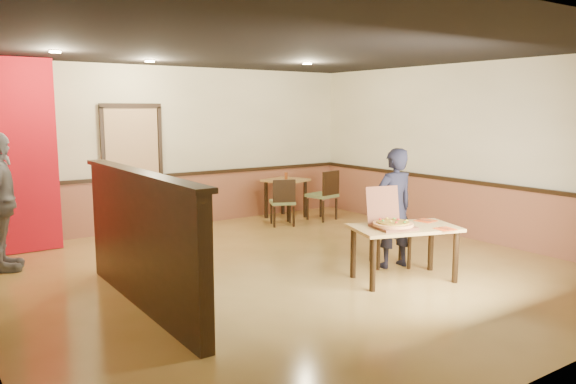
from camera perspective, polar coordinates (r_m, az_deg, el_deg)
name	(u,v)px	position (r m, az deg, el deg)	size (l,w,h in m)	color
floor	(288,271)	(7.31, 0.04, -8.03)	(7.00, 7.00, 0.00)	tan
ceiling	(288,49)	(7.04, 0.04, 14.37)	(7.00, 7.00, 0.00)	black
wall_back	(176,147)	(10.11, -11.36, 4.48)	(7.00, 7.00, 0.00)	#F5ECC0
wall_right	(468,151)	(9.47, 17.78, 3.98)	(7.00, 7.00, 0.00)	#F5ECC0
wainscot_back	(178,201)	(10.19, -11.14, -0.87)	(7.00, 0.04, 0.90)	#96573C
chair_rail_back	(177,175)	(10.10, -11.17, 1.75)	(7.00, 0.06, 0.06)	black
wainscot_right	(464,209)	(9.56, 17.41, -1.71)	(0.04, 7.00, 0.90)	#96573C
chair_rail_right	(464,181)	(9.48, 17.46, 1.08)	(0.06, 7.00, 0.06)	black
back_door	(133,170)	(9.81, -15.50, 2.17)	(0.90, 0.06, 2.10)	tan
booth_partition	(142,239)	(6.06, -14.65, -4.60)	(0.20, 3.10, 1.44)	black
spot_a	(55,52)	(7.78, -22.59, 13.03)	(0.14, 0.14, 0.02)	beige
spot_b	(150,61)	(8.88, -13.85, 12.78)	(0.14, 0.14, 0.02)	beige
spot_c	(307,63)	(9.07, 1.97, 12.93)	(0.14, 0.14, 0.02)	beige
main_table	(404,235)	(6.94, 11.73, -4.29)	(1.41, 1.06, 0.67)	tan
diner_chair	(389,224)	(7.64, 10.22, -3.21)	(0.68, 0.68, 1.00)	olive
side_chair_left	(283,200)	(9.96, -0.52, -0.85)	(0.55, 0.55, 0.85)	olive
side_chair_right	(325,193)	(10.49, 3.77, -0.12)	(0.55, 0.55, 0.94)	olive
side_table	(286,188)	(10.70, -0.24, 0.39)	(0.88, 0.88, 0.74)	tan
diner	(394,208)	(7.46, 10.70, -1.63)	(0.58, 0.38, 1.57)	black
passerby	(0,202)	(8.02, -27.18, -0.93)	(1.05, 0.44, 1.79)	gray
pizza_box	(391,222)	(6.82, 10.43, -3.06)	(0.56, 0.61, 0.47)	brown
pizza	(393,224)	(6.79, 10.64, -3.23)	(0.48, 0.48, 0.03)	#EB9F55
napkin_near	(445,229)	(6.88, 15.66, -3.63)	(0.23, 0.23, 0.01)	#C73E0E
napkin_far	(426,221)	(7.32, 13.81, -2.84)	(0.25, 0.25, 0.01)	#C73E0E
condiment	(286,176)	(10.57, -0.19, 1.64)	(0.06, 0.06, 0.14)	brown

